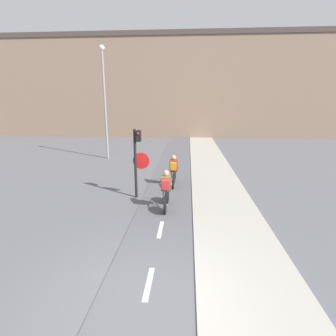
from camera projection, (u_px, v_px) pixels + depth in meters
ground_plane at (145, 301)px, 5.24m from camera, size 120.00×120.00×0.00m
bike_lane at (145, 301)px, 5.24m from camera, size 2.04×60.00×0.02m
sidewalk_strip at (258, 307)px, 5.07m from camera, size 2.40×60.00×0.05m
building_row_background at (182, 87)px, 29.83m from camera, size 60.00×5.20×10.86m
traffic_light_pole at (137, 156)px, 10.48m from camera, size 0.67×0.25×2.83m
street_lamp_far at (104, 92)px, 17.29m from camera, size 0.36×0.36×7.36m
cyclist_near at (166, 191)px, 9.58m from camera, size 0.46×1.64×1.48m
cyclist_far at (174, 171)px, 12.23m from camera, size 0.46×1.62×1.47m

